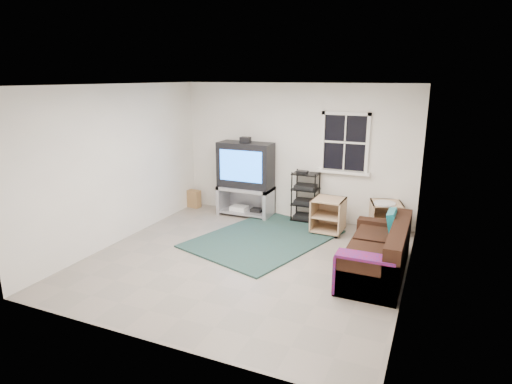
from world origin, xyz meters
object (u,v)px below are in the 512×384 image
at_px(side_table_right, 385,215).
at_px(av_rack, 305,200).
at_px(sofa, 378,255).
at_px(tv_unit, 246,173).
at_px(side_table_left, 329,214).

bearing_deg(side_table_right, av_rack, 177.77).
bearing_deg(sofa, tv_unit, 148.84).
xyz_separation_m(tv_unit, side_table_right, (2.71, 0.03, -0.53)).
height_order(av_rack, side_table_left, av_rack).
xyz_separation_m(side_table_left, side_table_right, (0.93, 0.34, -0.00)).
distance_m(side_table_left, sofa, 1.76).
distance_m(av_rack, sofa, 2.43).
bearing_deg(tv_unit, side_table_left, -9.75).
height_order(av_rack, sofa, av_rack).
bearing_deg(side_table_right, sofa, -85.85).
relative_size(av_rack, side_table_right, 1.53).
distance_m(tv_unit, side_table_right, 2.76).
xyz_separation_m(tv_unit, av_rack, (1.21, 0.09, -0.44)).
bearing_deg(side_table_left, av_rack, 144.91).
bearing_deg(tv_unit, side_table_right, 0.70).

